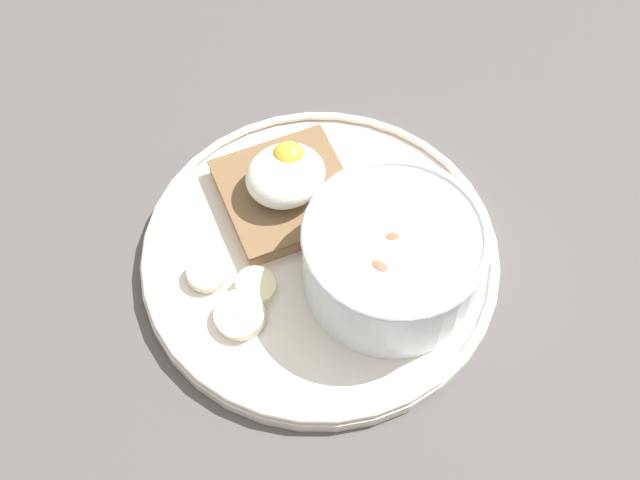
{
  "coord_description": "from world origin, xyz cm",
  "views": [
    {
      "loc": [
        -14.7,
        -28.25,
        57.76
      ],
      "look_at": [
        0.0,
        0.0,
        5.0
      ],
      "focal_mm": 50.0,
      "sensor_mm": 36.0,
      "label": 1
    }
  ],
  "objects_px": {
    "toast_slice": "(283,195)",
    "banana_slice_left": "(207,273)",
    "poached_egg": "(283,175)",
    "banana_slice_back": "(255,287)",
    "banana_slice_front": "(240,315)",
    "oatmeal_bowl": "(393,256)"
  },
  "relations": [
    {
      "from": "poached_egg",
      "to": "banana_slice_back",
      "type": "height_order",
      "value": "poached_egg"
    },
    {
      "from": "banana_slice_left",
      "to": "banana_slice_back",
      "type": "relative_size",
      "value": 1.0
    },
    {
      "from": "banana_slice_back",
      "to": "poached_egg",
      "type": "bearing_deg",
      "value": 49.0
    },
    {
      "from": "banana_slice_front",
      "to": "banana_slice_back",
      "type": "bearing_deg",
      "value": 39.17
    },
    {
      "from": "oatmeal_bowl",
      "to": "toast_slice",
      "type": "xyz_separation_m",
      "value": [
        -0.04,
        0.09,
        -0.02
      ]
    },
    {
      "from": "oatmeal_bowl",
      "to": "banana_slice_front",
      "type": "relative_size",
      "value": 2.66
    },
    {
      "from": "poached_egg",
      "to": "banana_slice_back",
      "type": "bearing_deg",
      "value": -131.0
    },
    {
      "from": "toast_slice",
      "to": "banana_slice_back",
      "type": "distance_m",
      "value": 0.08
    },
    {
      "from": "oatmeal_bowl",
      "to": "toast_slice",
      "type": "distance_m",
      "value": 0.1
    },
    {
      "from": "banana_slice_left",
      "to": "banana_slice_back",
      "type": "height_order",
      "value": "banana_slice_back"
    },
    {
      "from": "toast_slice",
      "to": "banana_slice_back",
      "type": "bearing_deg",
      "value": -130.77
    },
    {
      "from": "toast_slice",
      "to": "banana_slice_back",
      "type": "xyz_separation_m",
      "value": [
        -0.05,
        -0.06,
        -0.0
      ]
    },
    {
      "from": "oatmeal_bowl",
      "to": "banana_slice_front",
      "type": "distance_m",
      "value": 0.11
    },
    {
      "from": "toast_slice",
      "to": "banana_slice_back",
      "type": "height_order",
      "value": "toast_slice"
    },
    {
      "from": "banana_slice_front",
      "to": "banana_slice_back",
      "type": "distance_m",
      "value": 0.02
    },
    {
      "from": "banana_slice_left",
      "to": "banana_slice_back",
      "type": "xyz_separation_m",
      "value": [
        0.03,
        -0.03,
        0.0
      ]
    },
    {
      "from": "toast_slice",
      "to": "banana_slice_front",
      "type": "bearing_deg",
      "value": -133.11
    },
    {
      "from": "banana_slice_front",
      "to": "banana_slice_back",
      "type": "height_order",
      "value": "same"
    },
    {
      "from": "oatmeal_bowl",
      "to": "banana_slice_back",
      "type": "xyz_separation_m",
      "value": [
        -0.09,
        0.03,
        -0.03
      ]
    },
    {
      "from": "banana_slice_left",
      "to": "oatmeal_bowl",
      "type": "bearing_deg",
      "value": -28.44
    },
    {
      "from": "toast_slice",
      "to": "banana_slice_left",
      "type": "xyz_separation_m",
      "value": [
        -0.08,
        -0.03,
        -0.0
      ]
    },
    {
      "from": "poached_egg",
      "to": "banana_slice_left",
      "type": "distance_m",
      "value": 0.09
    }
  ]
}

